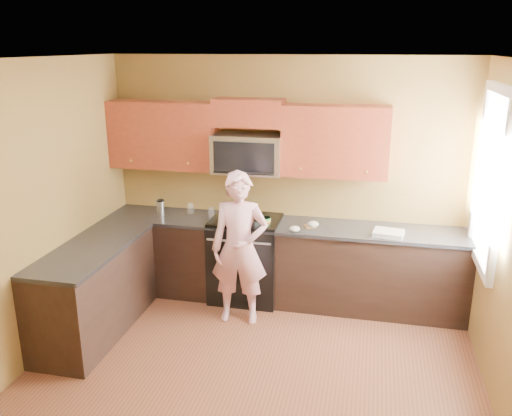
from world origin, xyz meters
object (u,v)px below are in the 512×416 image
(travel_mug, at_px, (161,215))
(microwave, at_px, (248,172))
(woman, at_px, (240,248))
(butter_tub, at_px, (264,224))
(frying_pan, at_px, (251,223))
(stove, at_px, (246,258))

(travel_mug, bearing_deg, microwave, 6.11)
(woman, relative_size, butter_tub, 11.81)
(frying_pan, bearing_deg, butter_tub, 47.32)
(frying_pan, bearing_deg, woman, -83.05)
(microwave, distance_m, butter_tub, 0.60)
(microwave, bearing_deg, travel_mug, -173.89)
(frying_pan, xyz_separation_m, butter_tub, (0.13, 0.10, -0.03))
(microwave, bearing_deg, stove, -90.00)
(woman, bearing_deg, frying_pan, 78.71)
(frying_pan, relative_size, travel_mug, 2.35)
(microwave, height_order, travel_mug, microwave)
(travel_mug, bearing_deg, frying_pan, -8.58)
(butter_tub, bearing_deg, stove, 166.51)
(microwave, bearing_deg, frying_pan, -71.51)
(woman, height_order, travel_mug, woman)
(stove, bearing_deg, microwave, 90.00)
(woman, bearing_deg, travel_mug, 146.48)
(frying_pan, bearing_deg, microwave, 120.09)
(woman, relative_size, travel_mug, 8.92)
(frying_pan, height_order, butter_tub, frying_pan)
(stove, height_order, travel_mug, travel_mug)
(woman, xyz_separation_m, travel_mug, (-1.07, 0.54, 0.12))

